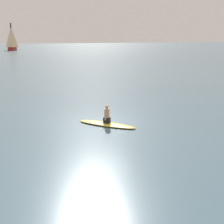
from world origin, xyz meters
The scene contains 4 objects.
ground_plane centered at (0.00, 0.00, 0.00)m, with size 400.00×400.00×0.00m, color slate.
surfboard centered at (-0.05, -0.38, 0.06)m, with size 3.20×0.76×0.12m, color gold.
person_paddler centered at (-0.05, -0.38, 0.55)m, with size 0.39×0.40×0.94m.
sailboat_center_horizon centered at (3.13, 95.15, 4.15)m, with size 5.13×6.15×8.83m.
Camera 1 is at (-5.50, -14.44, 4.41)m, focal length 49.19 mm.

